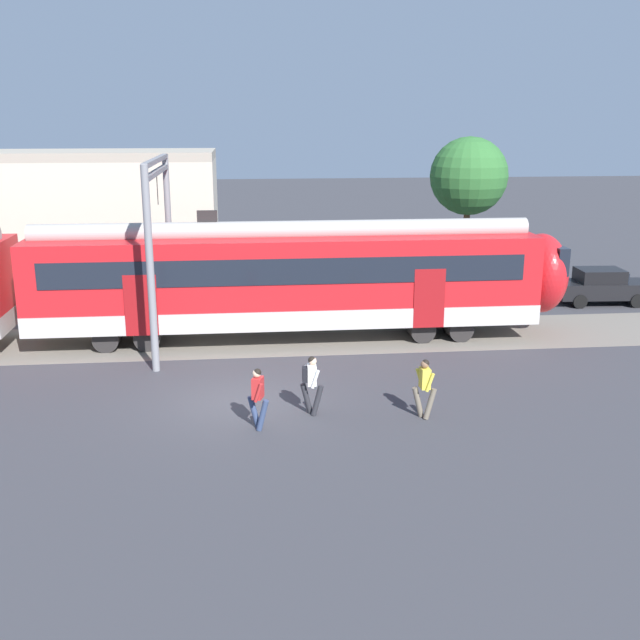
# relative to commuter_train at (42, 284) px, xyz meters

# --- Properties ---
(ground_plane) EXTENTS (160.00, 160.00, 0.00)m
(ground_plane) POSITION_rel_commuter_train_xyz_m (6.84, -6.23, -2.25)
(ground_plane) COLOR #38383D
(commuter_train) EXTENTS (38.05, 3.07, 4.73)m
(commuter_train) POSITION_rel_commuter_train_xyz_m (0.00, 0.00, 0.00)
(commuter_train) COLOR #B7B2AD
(commuter_train) RESTS_ON ground
(pedestrian_red) EXTENTS (0.59, 0.63, 1.67)m
(pedestrian_red) POSITION_rel_commuter_train_xyz_m (7.33, -8.21, -1.29)
(pedestrian_red) COLOR navy
(pedestrian_red) RESTS_ON ground
(pedestrian_white) EXTENTS (0.63, 0.54, 1.67)m
(pedestrian_white) POSITION_rel_commuter_train_xyz_m (8.79, -7.34, -1.26)
(pedestrian_white) COLOR #28282D
(pedestrian_white) RESTS_ON ground
(pedestrian_yellow) EXTENTS (0.65, 0.53, 1.67)m
(pedestrian_yellow) POSITION_rel_commuter_train_xyz_m (11.79, -7.91, -1.29)
(pedestrian_yellow) COLOR #6B6051
(pedestrian_yellow) RESTS_ON ground
(parked_car_black) EXTENTS (4.09, 1.93, 1.54)m
(parked_car_black) POSITION_rel_commuter_train_xyz_m (22.47, 3.91, -1.47)
(parked_car_black) COLOR black
(parked_car_black) RESTS_ON ground
(catenary_gantry) EXTENTS (0.24, 6.64, 6.53)m
(catenary_gantry) POSITION_rel_commuter_train_xyz_m (4.16, 0.00, 2.06)
(catenary_gantry) COLOR gray
(catenary_gantry) RESTS_ON ground
(background_building) EXTENTS (17.97, 5.00, 9.20)m
(background_building) POSITION_rel_commuter_train_xyz_m (-3.19, 9.18, 0.95)
(background_building) COLOR beige
(background_building) RESTS_ON ground
(street_tree_right) EXTENTS (3.88, 3.88, 6.96)m
(street_tree_right) POSITION_rel_commuter_train_xyz_m (18.33, 10.55, 2.75)
(street_tree_right) COLOR brown
(street_tree_right) RESTS_ON ground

